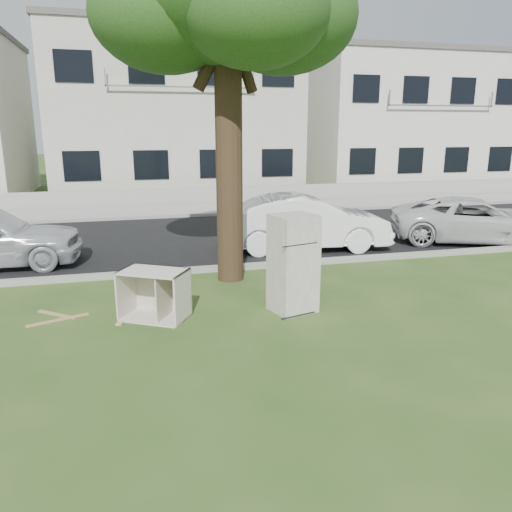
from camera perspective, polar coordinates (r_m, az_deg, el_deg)
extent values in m
plane|color=#294619|center=(8.92, 1.95, -5.70)|extent=(120.00, 120.00, 0.00)
cube|color=black|center=(14.56, -4.69, 2.19)|extent=(120.00, 7.00, 0.01)
cube|color=gray|center=(11.18, -1.58, -1.53)|extent=(120.00, 0.18, 0.12)
cube|color=gray|center=(18.01, -6.62, 4.47)|extent=(120.00, 0.18, 0.12)
cube|color=gray|center=(19.42, -7.22, 5.18)|extent=(120.00, 2.80, 0.01)
cube|color=gray|center=(20.95, -7.82, 6.78)|extent=(120.00, 0.15, 0.70)
cylinder|color=black|center=(10.04, -3.11, 11.72)|extent=(0.54, 0.54, 5.20)
cube|color=beige|center=(25.65, -9.41, 15.36)|extent=(11.00, 8.00, 7.20)
cube|color=#595451|center=(26.00, -9.78, 23.58)|extent=(11.22, 8.16, 0.24)
cube|color=silver|center=(29.30, 15.48, 14.31)|extent=(10.00, 8.00, 6.60)
cube|color=#595451|center=(29.53, 15.95, 20.94)|extent=(10.20, 8.16, 0.24)
cube|color=beige|center=(8.48, 4.27, -0.86)|extent=(0.83, 0.80, 1.67)
cube|color=silver|center=(8.39, -11.54, -4.33)|extent=(1.24, 1.10, 0.82)
cube|color=tan|center=(8.86, -21.70, -6.82)|extent=(0.96, 0.43, 0.02)
cube|color=#A08853|center=(9.12, -21.79, -6.23)|extent=(0.69, 0.58, 0.02)
cube|color=tan|center=(8.70, -14.48, -6.61)|extent=(0.38, 0.82, 0.02)
imported|color=white|center=(12.97, 5.60, 3.84)|extent=(4.45, 1.98, 1.42)
imported|color=silver|center=(15.06, 23.60, 3.79)|extent=(4.84, 3.51, 1.22)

